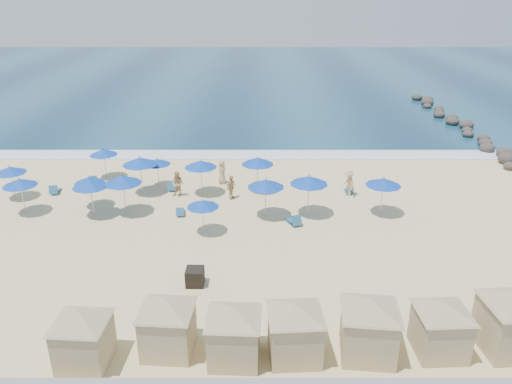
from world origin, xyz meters
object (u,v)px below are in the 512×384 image
(cabana_0, at_px, (82,331))
(beachgoer_1, at_px, (231,187))
(rock_jetty, at_px, (457,123))
(beachgoer_0, at_px, (178,184))
(cabana_2, at_px, (234,327))
(cabana_4, at_px, (370,320))
(cabana_1, at_px, (167,319))
(umbrella_8, at_px, (266,183))
(trash_bin, at_px, (195,277))
(umbrella_6, at_px, (203,204))
(umbrella_5, at_px, (140,161))
(umbrella_7, at_px, (201,164))
(umbrella_11, at_px, (383,182))
(umbrella_0, at_px, (10,170))
(cabana_3, at_px, (295,324))
(cabana_5, at_px, (442,321))
(umbrella_10, at_px, (309,180))
(umbrella_2, at_px, (104,152))
(umbrella_9, at_px, (258,161))
(umbrella_3, at_px, (123,180))
(umbrella_12, at_px, (90,183))
(umbrella_1, at_px, (20,182))
(beachgoer_3, at_px, (222,172))
(umbrella_13, at_px, (89,180))

(cabana_0, bearing_deg, beachgoer_1, 73.07)
(rock_jetty, height_order, beachgoer_0, beachgoer_0)
(cabana_2, relative_size, cabana_4, 0.94)
(cabana_1, distance_m, umbrella_8, 13.11)
(trash_bin, distance_m, umbrella_6, 5.69)
(cabana_4, xyz_separation_m, umbrella_5, (-12.36, 16.48, 0.78))
(umbrella_7, bearing_deg, umbrella_11, -15.77)
(cabana_0, bearing_deg, umbrella_0, 121.76)
(cabana_3, height_order, umbrella_5, umbrella_5)
(cabana_5, xyz_separation_m, umbrella_10, (-3.96, 12.81, 0.89))
(cabana_5, relative_size, umbrella_2, 1.73)
(umbrella_9, bearing_deg, umbrella_3, -155.91)
(umbrella_0, distance_m, umbrella_12, 6.84)
(umbrella_11, bearing_deg, umbrella_7, 164.23)
(umbrella_1, bearing_deg, umbrella_8, -1.96)
(umbrella_7, relative_size, umbrella_10, 0.94)
(rock_jetty, distance_m, umbrella_11, 24.87)
(umbrella_2, height_order, umbrella_5, umbrella_5)
(umbrella_3, height_order, umbrella_6, umbrella_3)
(umbrella_0, bearing_deg, cabana_2, -45.33)
(cabana_1, distance_m, beachgoer_1, 15.44)
(trash_bin, bearing_deg, umbrella_3, 124.33)
(umbrella_7, relative_size, beachgoer_3, 1.44)
(umbrella_9, bearing_deg, cabana_1, -102.11)
(trash_bin, xyz_separation_m, cabana_2, (2.13, -5.22, 1.07))
(umbrella_5, relative_size, beachgoer_3, 1.55)
(cabana_4, height_order, umbrella_10, cabana_4)
(cabana_3, xyz_separation_m, umbrella_6, (-4.58, 10.54, 0.35))
(umbrella_0, relative_size, beachgoer_3, 1.34)
(beachgoer_0, xyz_separation_m, beachgoer_1, (3.67, -0.40, -0.07))
(beachgoer_0, bearing_deg, umbrella_1, -154.92)
(cabana_0, relative_size, umbrella_5, 1.48)
(rock_jetty, bearing_deg, cabana_5, -111.53)
(umbrella_6, height_order, beachgoer_1, umbrella_6)
(cabana_0, distance_m, umbrella_7, 17.08)
(umbrella_11, bearing_deg, umbrella_5, 167.78)
(cabana_3, bearing_deg, umbrella_10, 82.27)
(cabana_5, relative_size, umbrella_13, 1.88)
(umbrella_11, bearing_deg, trash_bin, -143.42)
(cabana_0, distance_m, umbrella_5, 17.05)
(umbrella_6, distance_m, umbrella_11, 11.32)
(cabana_1, xyz_separation_m, umbrella_8, (4.07, 12.44, 0.76))
(cabana_5, bearing_deg, umbrella_12, 144.14)
(cabana_3, xyz_separation_m, umbrella_0, (-18.03, 15.68, 0.54))
(cabana_2, relative_size, umbrella_8, 1.60)
(cabana_5, xyz_separation_m, umbrella_8, (-6.65, 12.52, 0.79))
(cabana_5, height_order, umbrella_2, cabana_5)
(cabana_0, bearing_deg, cabana_3, 2.69)
(umbrella_7, distance_m, umbrella_9, 3.94)
(cabana_3, distance_m, umbrella_9, 17.07)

